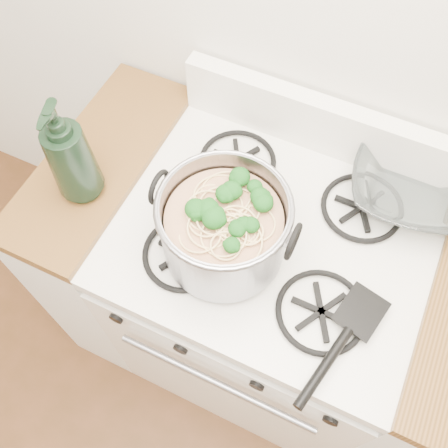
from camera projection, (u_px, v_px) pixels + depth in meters
gas_range at (262, 301)px, 1.62m from camera, size 0.76×0.66×0.92m
counter_left at (127, 239)px, 1.71m from camera, size 0.25×0.65×0.92m
stock_pot at (224, 229)px, 1.09m from camera, size 0.32×0.29×0.20m
spatula at (362, 310)px, 1.08m from camera, size 0.35×0.37×0.02m
glass_bowl at (409, 189)px, 1.24m from camera, size 0.13×0.13×0.03m
bottle at (68, 152)px, 1.13m from camera, size 0.14×0.14×0.30m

